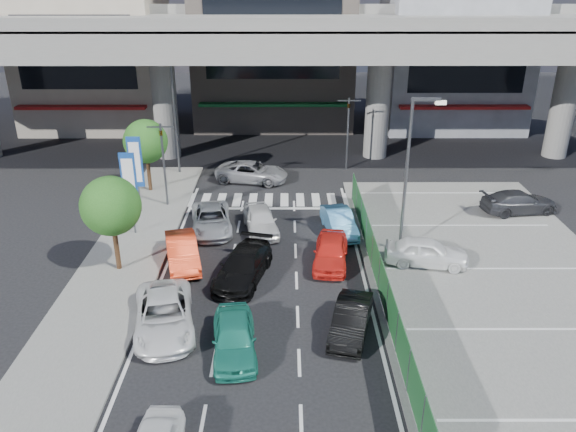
{
  "coord_description": "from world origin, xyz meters",
  "views": [
    {
      "loc": [
        1.13,
        -19.89,
        13.51
      ],
      "look_at": [
        1.21,
        6.18,
        1.91
      ],
      "focal_mm": 35.0,
      "sensor_mm": 36.0,
      "label": 1
    }
  ],
  "objects_px": {
    "tree_far": "(146,142)",
    "traffic_light_left": "(162,145)",
    "tree_near": "(111,206)",
    "sedan_white_front_mid": "(261,220)",
    "signboard_far": "(136,164)",
    "taxi_orange_left": "(182,252)",
    "sedan_white_mid_left": "(164,315)",
    "taxi_teal_mid": "(234,337)",
    "kei_truck_front_right": "(339,222)",
    "street_lamp_right": "(411,164)",
    "wagon_silver_front_left": "(211,220)",
    "parked_sedan_dgrey": "(519,202)",
    "crossing_wagon_silver": "(252,172)",
    "hatch_black_mid_right": "(351,320)",
    "sedan_black_mid": "(243,266)",
    "taxi_orange_right": "(331,251)",
    "traffic_light_right": "(348,116)",
    "traffic_cone": "(405,248)",
    "parked_sedan_white": "(426,252)",
    "street_lamp_left": "(177,107)",
    "signboard_near": "(129,182)"
  },
  "relations": [
    {
      "from": "taxi_orange_right",
      "to": "crossing_wagon_silver",
      "type": "distance_m",
      "value": 12.6
    },
    {
      "from": "traffic_light_right",
      "to": "traffic_cone",
      "type": "relative_size",
      "value": 6.75
    },
    {
      "from": "tree_near",
      "to": "sedan_white_front_mid",
      "type": "height_order",
      "value": "tree_near"
    },
    {
      "from": "traffic_light_left",
      "to": "kei_truck_front_right",
      "type": "bearing_deg",
      "value": -20.42
    },
    {
      "from": "hatch_black_mid_right",
      "to": "parked_sedan_dgrey",
      "type": "height_order",
      "value": "parked_sedan_dgrey"
    },
    {
      "from": "signboard_near",
      "to": "signboard_far",
      "type": "bearing_deg",
      "value": 97.59
    },
    {
      "from": "parked_sedan_dgrey",
      "to": "taxi_teal_mid",
      "type": "bearing_deg",
      "value": 121.21
    },
    {
      "from": "parked_sedan_white",
      "to": "parked_sedan_dgrey",
      "type": "xyz_separation_m",
      "value": [
        7.0,
        6.43,
        -0.04
      ]
    },
    {
      "from": "street_lamp_left",
      "to": "traffic_light_left",
      "type": "bearing_deg",
      "value": -88.8
    },
    {
      "from": "street_lamp_right",
      "to": "crossing_wagon_silver",
      "type": "xyz_separation_m",
      "value": [
        -8.4,
        10.38,
        -4.09
      ]
    },
    {
      "from": "parked_sedan_dgrey",
      "to": "traffic_cone",
      "type": "distance_m",
      "value": 9.55
    },
    {
      "from": "taxi_teal_mid",
      "to": "kei_truck_front_right",
      "type": "distance_m",
      "value": 11.64
    },
    {
      "from": "traffic_light_right",
      "to": "parked_sedan_white",
      "type": "xyz_separation_m",
      "value": [
        2.49,
        -14.54,
        -3.19
      ]
    },
    {
      "from": "tree_far",
      "to": "taxi_teal_mid",
      "type": "height_order",
      "value": "tree_far"
    },
    {
      "from": "street_lamp_right",
      "to": "parked_sedan_white",
      "type": "xyz_separation_m",
      "value": [
        0.81,
        -1.54,
        -4.02
      ]
    },
    {
      "from": "street_lamp_right",
      "to": "crossing_wagon_silver",
      "type": "height_order",
      "value": "street_lamp_right"
    },
    {
      "from": "tree_far",
      "to": "sedan_white_front_mid",
      "type": "relative_size",
      "value": 1.19
    },
    {
      "from": "sedan_white_front_mid",
      "to": "traffic_cone",
      "type": "distance_m",
      "value": 8.02
    },
    {
      "from": "signboard_near",
      "to": "tree_far",
      "type": "distance_m",
      "value": 6.54
    },
    {
      "from": "street_lamp_left",
      "to": "sedan_white_mid_left",
      "type": "xyz_separation_m",
      "value": [
        2.52,
        -18.86,
        -4.08
      ]
    },
    {
      "from": "parked_sedan_dgrey",
      "to": "traffic_cone",
      "type": "bearing_deg",
      "value": 116.16
    },
    {
      "from": "taxi_orange_left",
      "to": "kei_truck_front_right",
      "type": "distance_m",
      "value": 8.79
    },
    {
      "from": "tree_near",
      "to": "sedan_black_mid",
      "type": "xyz_separation_m",
      "value": [
        6.1,
        -0.85,
        -2.7
      ]
    },
    {
      "from": "sedan_black_mid",
      "to": "sedan_white_front_mid",
      "type": "height_order",
      "value": "same"
    },
    {
      "from": "wagon_silver_front_left",
      "to": "parked_sedan_white",
      "type": "height_order",
      "value": "parked_sedan_white"
    },
    {
      "from": "street_lamp_right",
      "to": "wagon_silver_front_left",
      "type": "distance_m",
      "value": 11.33
    },
    {
      "from": "traffic_light_right",
      "to": "traffic_cone",
      "type": "xyz_separation_m",
      "value": [
        1.65,
        -13.57,
        -3.49
      ]
    },
    {
      "from": "tree_far",
      "to": "traffic_light_left",
      "type": "bearing_deg",
      "value": -57.38
    },
    {
      "from": "taxi_teal_mid",
      "to": "taxi_orange_right",
      "type": "distance_m",
      "value": 8.15
    },
    {
      "from": "traffic_light_right",
      "to": "tree_near",
      "type": "height_order",
      "value": "traffic_light_right"
    },
    {
      "from": "hatch_black_mid_right",
      "to": "sedan_black_mid",
      "type": "relative_size",
      "value": 0.8
    },
    {
      "from": "street_lamp_left",
      "to": "taxi_orange_left",
      "type": "distance_m",
      "value": 14.17
    },
    {
      "from": "tree_far",
      "to": "wagon_silver_front_left",
      "type": "height_order",
      "value": "tree_far"
    },
    {
      "from": "sedan_black_mid",
      "to": "taxi_orange_left",
      "type": "bearing_deg",
      "value": 168.23
    },
    {
      "from": "sedan_white_mid_left",
      "to": "parked_sedan_dgrey",
      "type": "height_order",
      "value": "sedan_white_mid_left"
    },
    {
      "from": "parked_sedan_white",
      "to": "tree_near",
      "type": "bearing_deg",
      "value": 102.01
    },
    {
      "from": "sedan_white_front_mid",
      "to": "traffic_light_right",
      "type": "bearing_deg",
      "value": 49.82
    },
    {
      "from": "sedan_black_mid",
      "to": "taxi_orange_right",
      "type": "height_order",
      "value": "same"
    },
    {
      "from": "taxi_orange_right",
      "to": "street_lamp_left",
      "type": "bearing_deg",
      "value": 132.95
    },
    {
      "from": "traffic_light_left",
      "to": "hatch_black_mid_right",
      "type": "height_order",
      "value": "traffic_light_left"
    },
    {
      "from": "traffic_light_left",
      "to": "street_lamp_right",
      "type": "distance_m",
      "value": 14.68
    },
    {
      "from": "tree_near",
      "to": "sedan_white_mid_left",
      "type": "relative_size",
      "value": 0.97
    },
    {
      "from": "sedan_white_mid_left",
      "to": "sedan_white_front_mid",
      "type": "relative_size",
      "value": 1.23
    },
    {
      "from": "taxi_teal_mid",
      "to": "kei_truck_front_right",
      "type": "height_order",
      "value": "taxi_teal_mid"
    },
    {
      "from": "street_lamp_left",
      "to": "crossing_wagon_silver",
      "type": "height_order",
      "value": "street_lamp_left"
    },
    {
      "from": "signboard_far",
      "to": "kei_truck_front_right",
      "type": "relative_size",
      "value": 1.2
    },
    {
      "from": "signboard_far",
      "to": "traffic_light_left",
      "type": "bearing_deg",
      "value": 35.7
    },
    {
      "from": "signboard_far",
      "to": "tree_near",
      "type": "distance_m",
      "value": 7.03
    },
    {
      "from": "street_lamp_right",
      "to": "taxi_orange_right",
      "type": "relative_size",
      "value": 1.98
    },
    {
      "from": "signboard_far",
      "to": "taxi_orange_left",
      "type": "distance_m",
      "value": 7.69
    }
  ]
}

